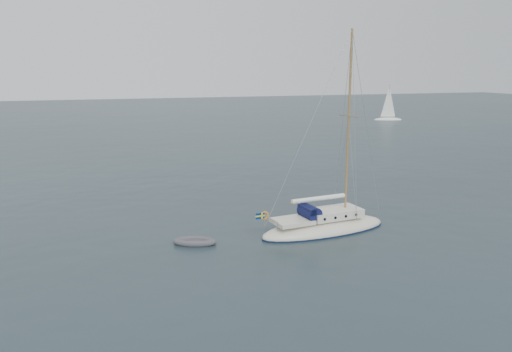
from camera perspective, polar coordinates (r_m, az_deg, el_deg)
name	(u,v)px	position (r m, az deg, el deg)	size (l,w,h in m)	color
ground	(289,250)	(28.93, 3.79, -8.45)	(300.00, 300.00, 0.00)	black
sailboat	(325,217)	(32.01, 7.84, -4.61)	(9.20, 2.76, 13.10)	silver
dinghy	(195,242)	(29.96, -7.00, -7.44)	(2.59, 1.17, 0.37)	#4E4E53
distant_yacht_b	(389,104)	(103.46, 14.91, 7.94)	(5.56, 2.97, 7.37)	white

